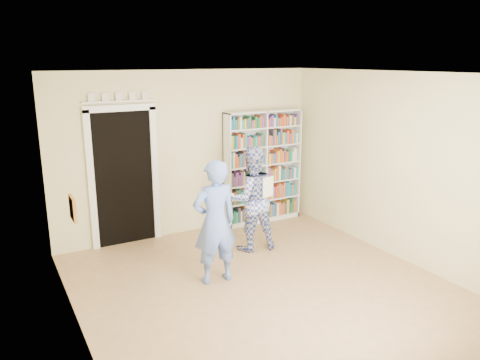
# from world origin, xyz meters

# --- Properties ---
(floor) EXTENTS (5.00, 5.00, 0.00)m
(floor) POSITION_xyz_m (0.00, 0.00, 0.00)
(floor) COLOR #9A744A
(floor) RESTS_ON ground
(ceiling) EXTENTS (5.00, 5.00, 0.00)m
(ceiling) POSITION_xyz_m (0.00, 0.00, 2.70)
(ceiling) COLOR white
(ceiling) RESTS_ON wall_back
(wall_back) EXTENTS (4.50, 0.00, 4.50)m
(wall_back) POSITION_xyz_m (0.00, 2.50, 1.35)
(wall_back) COLOR beige
(wall_back) RESTS_ON floor
(wall_left) EXTENTS (0.00, 5.00, 5.00)m
(wall_left) POSITION_xyz_m (-2.25, 0.00, 1.35)
(wall_left) COLOR beige
(wall_left) RESTS_ON floor
(wall_right) EXTENTS (0.00, 5.00, 5.00)m
(wall_right) POSITION_xyz_m (2.25, 0.00, 1.35)
(wall_right) COLOR beige
(wall_right) RESTS_ON floor
(bookshelf) EXTENTS (1.45, 0.27, 2.00)m
(bookshelf) POSITION_xyz_m (1.35, 2.34, 1.01)
(bookshelf) COLOR white
(bookshelf) RESTS_ON floor
(doorway) EXTENTS (1.10, 0.08, 2.43)m
(doorway) POSITION_xyz_m (-1.10, 2.48, 1.18)
(doorway) COLOR black
(doorway) RESTS_ON floor
(wall_art) EXTENTS (0.03, 0.25, 0.25)m
(wall_art) POSITION_xyz_m (-2.23, 0.20, 1.40)
(wall_art) COLOR brown
(wall_art) RESTS_ON wall_left
(man_blue) EXTENTS (0.61, 0.42, 1.65)m
(man_blue) POSITION_xyz_m (-0.46, 0.59, 0.82)
(man_blue) COLOR #6180D7
(man_blue) RESTS_ON floor
(man_plaid) EXTENTS (0.88, 0.73, 1.61)m
(man_plaid) POSITION_xyz_m (0.51, 1.31, 0.80)
(man_plaid) COLOR #313F96
(man_plaid) RESTS_ON floor
(paper_sheet) EXTENTS (0.21, 0.06, 0.30)m
(paper_sheet) POSITION_xyz_m (0.66, 1.07, 1.03)
(paper_sheet) COLOR white
(paper_sheet) RESTS_ON man_plaid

